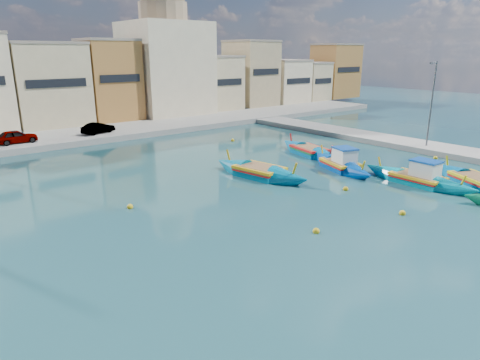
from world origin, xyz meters
name	(u,v)px	position (x,y,z in m)	size (l,w,h in m)	color
ground	(369,212)	(0.00, 0.00, 0.00)	(160.00, 160.00, 0.00)	#143B3E
north_quay	(126,130)	(0.00, 32.00, 0.30)	(80.00, 8.00, 0.60)	gray
north_townhouses	(147,82)	(6.68, 39.36, 5.00)	(83.20, 7.87, 10.19)	#C7B68A
church_block	(165,55)	(10.00, 40.00, 8.41)	(10.00, 10.00, 19.10)	beige
quay_street_lamp	(431,104)	(17.44, 6.00, 4.34)	(1.18, 0.16, 8.00)	#595B60
parked_cars	(9,138)	(-12.23, 30.50, 1.22)	(17.39, 2.66, 1.27)	#4C1919
luzzu_turquoise_cabin	(418,179)	(7.18, 1.08, 0.33)	(1.99, 8.57, 2.75)	#00879B
luzzu_blue_cabin	(341,165)	(6.11, 6.84, 0.34)	(4.34, 8.08, 2.79)	#0043A5
luzzu_cyan_mid	(309,152)	(8.00, 11.78, 0.26)	(3.76, 8.67, 2.50)	#0065A5
luzzu_green	(259,173)	(-0.10, 9.38, 0.29)	(3.61, 8.87, 2.72)	#006F97
luzzu_blue_south	(477,183)	(9.84, -1.74, 0.26)	(5.49, 8.65, 2.50)	#00609C
mooring_buoys	(305,181)	(1.45, 6.29, 0.08)	(25.91, 22.60, 0.36)	gold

